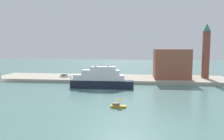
# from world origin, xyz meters

# --- Properties ---
(ground) EXTENTS (400.00, 400.00, 0.00)m
(ground) POSITION_xyz_m (0.00, 0.00, 0.00)
(ground) COLOR slate
(quay_dock) EXTENTS (110.00, 22.69, 1.46)m
(quay_dock) POSITION_xyz_m (0.00, 27.35, 0.73)
(quay_dock) COLOR #ADA38E
(quay_dock) RESTS_ON ground
(large_yacht) EXTENTS (24.26, 4.45, 12.18)m
(large_yacht) POSITION_xyz_m (-0.24, 6.22, 3.36)
(large_yacht) COLOR black
(large_yacht) RESTS_ON ground
(small_motorboat) EXTENTS (4.09, 1.48, 2.66)m
(small_motorboat) POSITION_xyz_m (8.92, -20.73, 0.83)
(small_motorboat) COLOR #B7991E
(small_motorboat) RESTS_ON ground
(harbor_building) EXTENTS (15.78, 14.27, 13.40)m
(harbor_building) POSITION_xyz_m (29.08, 27.55, 8.16)
(harbor_building) COLOR #93513D
(harbor_building) RESTS_ON quay_dock
(bell_tower) EXTENTS (3.47, 3.47, 24.98)m
(bell_tower) POSITION_xyz_m (44.71, 29.07, 14.91)
(bell_tower) COLOR brown
(bell_tower) RESTS_ON quay_dock
(parked_car) EXTENTS (4.15, 1.86, 1.33)m
(parked_car) POSITION_xyz_m (-21.00, 24.10, 2.03)
(parked_car) COLOR silver
(parked_car) RESTS_ON quay_dock
(person_figure) EXTENTS (0.36, 0.36, 1.60)m
(person_figure) POSITION_xyz_m (-16.21, 18.72, 2.20)
(person_figure) COLOR #334C8C
(person_figure) RESTS_ON quay_dock
(mooring_bollard) EXTENTS (0.56, 0.56, 0.64)m
(mooring_bollard) POSITION_xyz_m (-2.23, 17.30, 1.78)
(mooring_bollard) COLOR black
(mooring_bollard) RESTS_ON quay_dock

